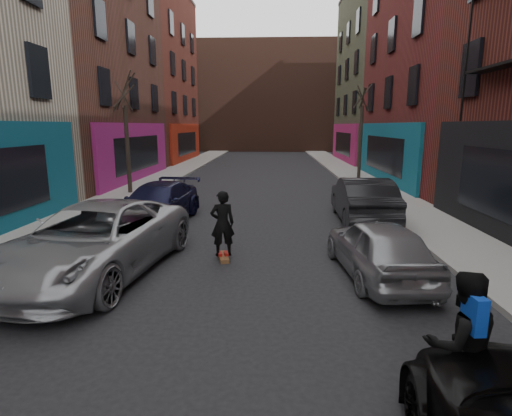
# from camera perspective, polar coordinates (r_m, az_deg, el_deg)

# --- Properties ---
(sidewalk_left) EXTENTS (2.50, 84.00, 0.13)m
(sidewalk_left) POSITION_cam_1_polar(r_m,az_deg,el_deg) (32.10, -10.36, 5.64)
(sidewalk_left) COLOR gray
(sidewalk_left) RESTS_ON ground
(sidewalk_right) EXTENTS (2.50, 84.00, 0.13)m
(sidewalk_right) POSITION_cam_1_polar(r_m,az_deg,el_deg) (31.78, 12.31, 5.50)
(sidewalk_right) COLOR gray
(sidewalk_right) RESTS_ON ground
(building_far) EXTENTS (40.00, 10.00, 14.00)m
(building_far) POSITION_cam_1_polar(r_m,az_deg,el_deg) (57.26, 1.67, 15.36)
(building_far) COLOR #47281E
(building_far) RESTS_ON ground
(tree_left_far) EXTENTS (2.00, 2.00, 6.50)m
(tree_left_far) POSITION_cam_1_polar(r_m,az_deg,el_deg) (20.38, -18.07, 11.21)
(tree_left_far) COLOR black
(tree_left_far) RESTS_ON sidewalk_left
(tree_right_far) EXTENTS (2.00, 2.00, 6.80)m
(tree_right_far) POSITION_cam_1_polar(r_m,az_deg,el_deg) (25.70, 14.83, 11.72)
(tree_right_far) COLOR black
(tree_right_far) RESTS_ON sidewalk_right
(parked_left_far) EXTENTS (3.44, 6.11, 1.61)m
(parked_left_far) POSITION_cam_1_polar(r_m,az_deg,el_deg) (9.81, -21.92, -4.25)
(parked_left_far) COLOR #94969C
(parked_left_far) RESTS_ON ground
(parked_left_end) EXTENTS (2.54, 4.97, 1.38)m
(parked_left_end) POSITION_cam_1_polar(r_m,az_deg,el_deg) (14.33, -13.91, 0.63)
(parked_left_end) COLOR black
(parked_left_end) RESTS_ON ground
(parked_right_far) EXTENTS (1.97, 4.09, 1.35)m
(parked_right_far) POSITION_cam_1_polar(r_m,az_deg,el_deg) (9.39, 17.07, -5.46)
(parked_right_far) COLOR gray
(parked_right_far) RESTS_ON ground
(parked_right_end) EXTENTS (1.81, 4.85, 1.58)m
(parked_right_end) POSITION_cam_1_polar(r_m,az_deg,el_deg) (14.60, 14.98, 1.17)
(parked_right_end) COLOR black
(parked_right_end) RESTS_ON ground
(skateboard) EXTENTS (0.42, 0.83, 0.10)m
(skateboard) POSITION_cam_1_polar(r_m,az_deg,el_deg) (10.35, -4.73, -6.98)
(skateboard) COLOR brown
(skateboard) RESTS_ON ground
(skateboarder) EXTENTS (0.69, 0.55, 1.68)m
(skateboarder) POSITION_cam_1_polar(r_m,az_deg,el_deg) (10.10, -4.81, -2.21)
(skateboarder) COLOR black
(skateboarder) RESTS_ON skateboard
(pedestrian) EXTENTS (0.93, 0.75, 1.78)m
(pedestrian) POSITION_cam_1_polar(r_m,az_deg,el_deg) (5.39, 27.20, -16.88)
(pedestrian) COLOR black
(pedestrian) RESTS_ON ground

